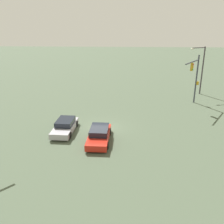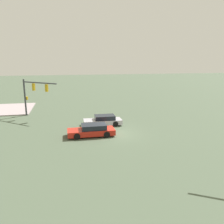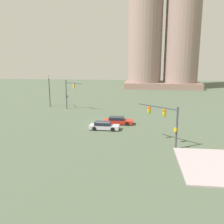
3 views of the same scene
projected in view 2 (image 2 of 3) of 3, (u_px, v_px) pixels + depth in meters
ground_plane at (116, 134)px, 24.23m from camera, size 192.45×192.45×0.00m
traffic_signal_near_corner at (33, 91)px, 30.66m from camera, size 4.59×4.22×5.07m
sedan_car_approaching at (103, 121)px, 27.22m from camera, size 4.55×1.95×1.21m
sedan_car_waiting_far at (92, 130)px, 23.44m from camera, size 4.81×1.96×1.21m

